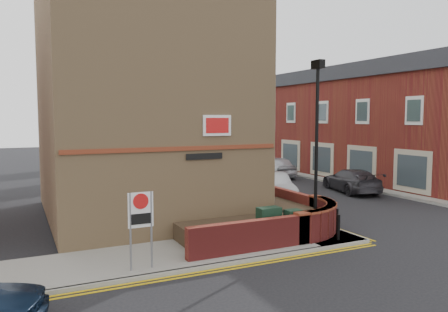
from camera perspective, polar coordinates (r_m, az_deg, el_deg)
ground at (r=14.64m, az=9.59°, el=-12.52°), size 120.00×120.00×0.00m
pavement_corner at (r=14.35m, az=-5.83°, el=-12.60°), size 13.00×3.00×0.12m
pavement_main at (r=29.50m, az=-5.34°, el=-3.46°), size 2.00×32.00×0.12m
pavement_far at (r=32.54m, az=15.11°, el=-2.82°), size 4.00×40.00×0.12m
kerb_side at (r=13.02m, az=-3.51°, el=-14.45°), size 13.00×0.15×0.12m
kerb_main_near at (r=29.86m, az=-3.54°, el=-3.35°), size 0.15×32.00×0.12m
kerb_main_far at (r=31.28m, az=12.33°, el=-3.08°), size 0.15×40.00×0.12m
yellow_lines_side at (r=12.82m, az=-3.07°, el=-15.02°), size 13.00×0.28×0.01m
yellow_lines_main at (r=29.96m, az=-3.10°, el=-3.42°), size 0.28×32.00×0.01m
corner_building at (r=20.16m, az=-10.58°, el=10.14°), size 8.95×10.40×13.60m
garden_wall at (r=16.66m, az=4.55°, el=-10.30°), size 6.80×6.00×1.20m
lamppost at (r=15.92m, az=11.98°, el=1.12°), size 0.25×0.50×6.30m
utility_cabinet_large at (r=15.33m, az=5.87°, el=-8.88°), size 0.80×0.45×1.20m
utility_cabinet_small at (r=15.53m, az=9.00°, el=-8.93°), size 0.55×0.40×1.10m
bollard_near at (r=15.98m, az=14.72°, el=-9.00°), size 0.11×0.11×0.90m
bollard_far at (r=16.95m, az=14.52°, el=-8.19°), size 0.11×0.11×0.90m
zone_sign at (r=12.58m, az=-10.82°, el=-7.71°), size 0.72×0.07×2.20m
far_terrace at (r=36.28m, az=12.92°, el=4.32°), size 5.40×30.40×8.00m
far_terrace_cream at (r=54.31m, az=-1.06°, el=4.64°), size 5.40×12.40×8.00m
tree_near at (r=27.36m, az=-3.99°, el=5.64°), size 3.64×3.65×6.70m
tree_mid at (r=34.93m, az=-8.88°, el=6.26°), size 4.03×4.03×7.42m
tree_far at (r=42.64m, az=-12.00°, el=5.59°), size 3.81×3.81×7.00m
traffic_light_assembly at (r=37.90m, az=-9.55°, el=2.50°), size 0.20×0.16×4.20m
silver_car_near at (r=23.88m, az=6.49°, el=-3.92°), size 2.60×4.52×1.41m
red_car_main at (r=36.65m, az=-4.57°, el=-0.74°), size 2.91×5.51×1.48m
grey_car_far at (r=27.05m, az=16.28°, el=-3.07°), size 3.04×5.08×1.38m
silver_car_far at (r=32.83m, az=6.81°, el=-1.37°), size 2.65×4.79×1.54m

